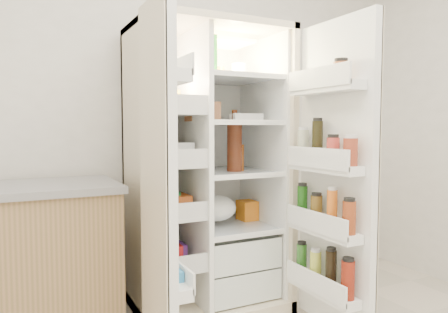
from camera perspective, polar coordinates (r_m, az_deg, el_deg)
name	(u,v)px	position (r m, az deg, el deg)	size (l,w,h in m)	color
wall_back	(159,102)	(3.01, -8.80, 7.31)	(4.00, 0.02, 2.70)	white
refrigerator	(206,192)	(2.79, -2.44, -4.83)	(0.92, 0.70, 1.80)	beige
freezer_door	(159,186)	(2.03, -8.77, -3.99)	(0.15, 0.40, 1.72)	white
fridge_door	(334,181)	(2.44, 14.53, -3.25)	(0.17, 0.58, 1.72)	white
kitchen_counter	(4,266)	(2.61, -27.43, -12.93)	(1.19, 0.63, 0.86)	#99734C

